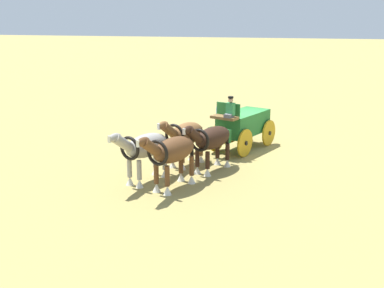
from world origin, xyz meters
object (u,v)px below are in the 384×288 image
(show_wagon, at_px, (242,125))
(draft_horse_rear_near, at_px, (211,140))
(draft_horse_rear_off, at_px, (185,135))
(draft_horse_lead_near, at_px, (172,152))
(draft_horse_lead_off, at_px, (144,148))

(show_wagon, xyz_separation_m, draft_horse_rear_near, (3.65, -0.75, 0.13))
(draft_horse_rear_near, distance_m, draft_horse_rear_off, 1.30)
(draft_horse_rear_near, xyz_separation_m, draft_horse_lead_near, (2.41, -0.96, 0.08))
(draft_horse_rear_off, height_order, draft_horse_lead_off, draft_horse_lead_off)
(show_wagon, height_order, draft_horse_lead_off, show_wagon)
(show_wagon, bearing_deg, draft_horse_lead_near, -15.78)
(draft_horse_rear_near, relative_size, draft_horse_rear_off, 1.07)
(draft_horse_lead_near, relative_size, draft_horse_lead_off, 1.00)
(show_wagon, bearing_deg, draft_horse_rear_near, -11.69)
(draft_horse_lead_off, bearing_deg, draft_horse_lead_near, 68.61)
(draft_horse_lead_near, xyz_separation_m, draft_horse_lead_off, (-0.47, -1.21, -0.04))
(draft_horse_rear_off, bearing_deg, show_wagon, 148.20)
(show_wagon, xyz_separation_m, draft_horse_rear_off, (3.16, -1.96, 0.12))
(draft_horse_rear_near, relative_size, draft_horse_lead_off, 1.00)
(draft_horse_lead_near, bearing_deg, draft_horse_rear_near, 158.34)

